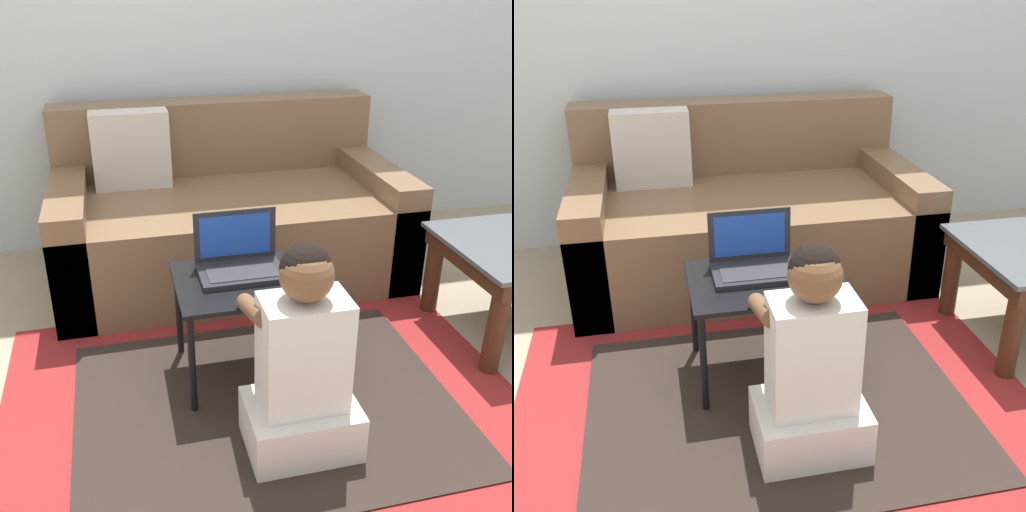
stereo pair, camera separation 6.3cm
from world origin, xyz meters
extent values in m
plane|color=gray|center=(0.00, 0.00, 0.00)|extent=(16.00, 16.00, 0.00)
cube|color=maroon|center=(-0.05, -0.05, 0.00)|extent=(1.79, 1.40, 0.01)
cube|color=#2D231E|center=(-0.05, -0.05, 0.01)|extent=(1.29, 1.01, 0.00)
cube|color=brown|center=(0.03, 1.00, 0.21)|extent=(1.61, 0.92, 0.42)
cube|color=brown|center=(0.03, 1.35, 0.60)|extent=(1.61, 0.20, 0.36)
cube|color=brown|center=(-0.70, 1.00, 0.26)|extent=(0.16, 0.92, 0.52)
cube|color=brown|center=(0.76, 1.00, 0.26)|extent=(0.16, 0.92, 0.52)
cube|color=beige|center=(-0.40, 1.18, 0.60)|extent=(0.36, 0.14, 0.36)
cylinder|color=#422314|center=(0.81, -0.05, 0.19)|extent=(0.07, 0.07, 0.39)
cylinder|color=#422314|center=(0.81, 0.41, 0.19)|extent=(0.07, 0.07, 0.39)
cube|color=black|center=(-0.05, 0.16, 0.39)|extent=(0.54, 0.40, 0.02)
cylinder|color=black|center=(-0.30, -0.02, 0.19)|extent=(0.02, 0.02, 0.38)
cylinder|color=black|center=(0.19, -0.02, 0.19)|extent=(0.02, 0.02, 0.38)
cylinder|color=black|center=(-0.30, 0.34, 0.19)|extent=(0.02, 0.02, 0.38)
cylinder|color=black|center=(0.19, 0.34, 0.19)|extent=(0.02, 0.02, 0.38)
cube|color=#232328|center=(-0.09, 0.19, 0.40)|extent=(0.30, 0.20, 0.02)
cube|color=#28282D|center=(-0.09, 0.17, 0.42)|extent=(0.25, 0.12, 0.00)
cube|color=#232328|center=(-0.09, 0.29, 0.51)|extent=(0.30, 0.01, 0.19)
cube|color=#1E47B7|center=(-0.09, 0.28, 0.51)|extent=(0.26, 0.00, 0.16)
ellipsoid|color=#234CB2|center=(0.15, 0.13, 0.41)|extent=(0.07, 0.10, 0.04)
cube|color=silver|center=(0.00, -0.26, 0.09)|extent=(0.34, 0.25, 0.17)
cube|color=silver|center=(0.00, -0.26, 0.35)|extent=(0.26, 0.17, 0.36)
sphere|color=brown|center=(0.00, -0.26, 0.61)|extent=(0.15, 0.15, 0.15)
sphere|color=black|center=(0.00, -0.25, 0.62)|extent=(0.15, 0.15, 0.15)
cylinder|color=brown|center=(-0.12, -0.14, 0.45)|extent=(0.06, 0.26, 0.13)
cylinder|color=brown|center=(0.12, -0.14, 0.45)|extent=(0.06, 0.26, 0.13)
camera|label=1|loc=(-0.48, -1.64, 1.36)|focal=42.00mm
camera|label=2|loc=(-0.42, -1.66, 1.36)|focal=42.00mm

